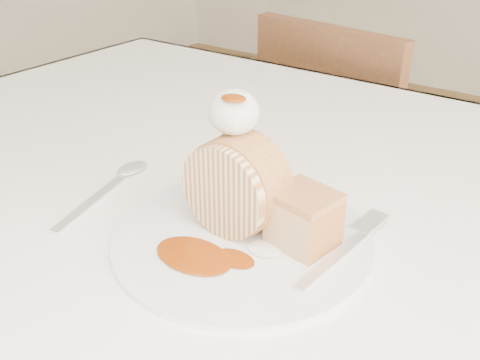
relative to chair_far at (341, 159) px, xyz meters
The scene contains 10 objects.
table 0.70m from the chair_far, 72.29° to the right, with size 1.40×0.90×0.75m.
chair_far is the anchor object (origin of this frame).
plate 0.86m from the chair_far, 72.98° to the right, with size 0.28×0.28×0.01m, color white.
roulade_slice 0.87m from the chair_far, 73.85° to the right, with size 0.10×0.10×0.06m, color beige.
cake_chunk 0.87m from the chair_far, 68.48° to the right, with size 0.06×0.06×0.05m, color #C7804B.
whipped_cream 0.88m from the chair_far, 74.40° to the right, with size 0.05×0.05×0.05m, color white.
caramel_drizzle 0.91m from the chair_far, 74.02° to the right, with size 0.03×0.02×0.01m, color #7C2C05.
caramel_pool 0.91m from the chair_far, 75.22° to the right, with size 0.09×0.06×0.00m, color #7C2C05, non-canonical shape.
fork 0.88m from the chair_far, 66.16° to the right, with size 0.02×0.16×0.00m, color silver.
spoon 0.87m from the chair_far, 86.68° to the right, with size 0.03×0.17×0.00m, color silver.
Camera 1 is at (0.31, -0.32, 1.08)m, focal length 40.00 mm.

